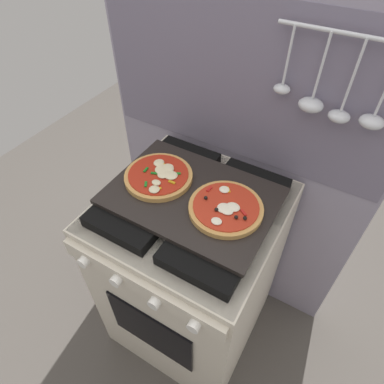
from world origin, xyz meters
name	(u,v)px	position (x,y,z in m)	size (l,w,h in m)	color
ground_plane	(192,317)	(0.00, 0.00, 0.00)	(4.00, 4.00, 0.00)	#4C4742
kitchen_backsplash	(233,167)	(0.00, 0.33, 0.79)	(1.10, 0.09, 1.55)	gray
stove	(192,271)	(0.00, 0.00, 0.45)	(0.60, 0.64, 0.90)	beige
baking_tray	(192,196)	(0.00, 0.00, 0.91)	(0.54, 0.38, 0.02)	black
pizza_left	(159,176)	(-0.14, 0.01, 0.93)	(0.23, 0.23, 0.03)	tan
pizza_right	(226,208)	(0.13, -0.01, 0.93)	(0.23, 0.23, 0.03)	tan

